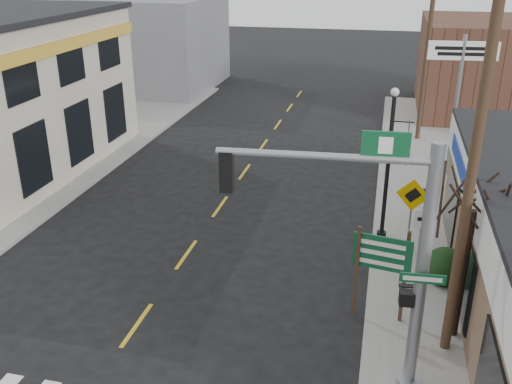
% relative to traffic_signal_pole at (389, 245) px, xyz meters
% --- Properties ---
extents(sidewalk_right, '(6.00, 38.00, 0.13)m').
position_rel_traffic_signal_pole_xyz_m(sidewalk_right, '(2.63, 10.00, -3.67)').
color(sidewalk_right, slate).
rests_on(sidewalk_right, ground).
extents(sidewalk_left, '(6.00, 38.00, 0.13)m').
position_rel_traffic_signal_pole_xyz_m(sidewalk_left, '(-15.37, 10.00, -3.67)').
color(sidewalk_left, slate).
rests_on(sidewalk_left, ground).
extents(center_line, '(0.12, 56.00, 0.01)m').
position_rel_traffic_signal_pole_xyz_m(center_line, '(-6.37, 5.00, -3.73)').
color(center_line, gold).
rests_on(center_line, ground).
extents(bldg_distant_right, '(8.00, 10.00, 5.60)m').
position_rel_traffic_signal_pole_xyz_m(bldg_distant_right, '(5.63, 27.00, -0.93)').
color(bldg_distant_right, brown).
rests_on(bldg_distant_right, ground).
extents(bldg_distant_left, '(9.00, 10.00, 6.40)m').
position_rel_traffic_signal_pole_xyz_m(bldg_distant_left, '(-17.37, 29.00, -0.53)').
color(bldg_distant_left, slate).
rests_on(bldg_distant_left, ground).
extents(traffic_signal_pole, '(4.77, 0.38, 6.05)m').
position_rel_traffic_signal_pole_xyz_m(traffic_signal_pole, '(0.00, 0.00, 0.00)').
color(traffic_signal_pole, gray).
rests_on(traffic_signal_pole, sidewalk_right).
extents(guide_sign, '(1.53, 0.13, 2.68)m').
position_rel_traffic_signal_pole_xyz_m(guide_sign, '(-0.07, 2.61, -1.86)').
color(guide_sign, '#453020').
rests_on(guide_sign, sidewalk_right).
extents(fire_hydrant, '(0.19, 0.19, 0.61)m').
position_rel_traffic_signal_pole_xyz_m(fire_hydrant, '(0.84, 1.29, -3.27)').
color(fire_hydrant, gold).
rests_on(fire_hydrant, sidewalk_right).
extents(ped_crossing_sign, '(1.06, 0.07, 2.73)m').
position_rel_traffic_signal_pole_xyz_m(ped_crossing_sign, '(0.75, 6.26, -1.73)').
color(ped_crossing_sign, gray).
rests_on(ped_crossing_sign, sidewalk_right).
extents(lamp_post, '(0.69, 0.54, 5.29)m').
position_rel_traffic_signal_pole_xyz_m(lamp_post, '(-0.01, 7.34, -0.53)').
color(lamp_post, black).
rests_on(lamp_post, sidewalk_right).
extents(dance_center_sign, '(2.86, 0.18, 6.07)m').
position_rel_traffic_signal_pole_xyz_m(dance_center_sign, '(2.63, 14.57, 1.03)').
color(dance_center_sign, gray).
rests_on(dance_center_sign, sidewalk_right).
extents(bare_tree, '(2.65, 2.65, 5.30)m').
position_rel_traffic_signal_pole_xyz_m(bare_tree, '(1.90, 2.36, 0.57)').
color(bare_tree, black).
rests_on(bare_tree, sidewalk_right).
extents(shrub_back, '(1.23, 1.23, 0.92)m').
position_rel_traffic_signal_pole_xyz_m(shrub_back, '(1.84, 5.02, -3.14)').
color(shrub_back, black).
rests_on(shrub_back, sidewalk_right).
extents(utility_pole_near, '(1.61, 0.24, 9.28)m').
position_rel_traffic_signal_pole_xyz_m(utility_pole_near, '(1.66, 1.75, 1.16)').
color(utility_pole_near, '#4F3D23').
rests_on(utility_pole_near, sidewalk_right).
extents(utility_pole_far, '(1.61, 0.24, 9.25)m').
position_rel_traffic_signal_pole_xyz_m(utility_pole_far, '(1.49, 19.67, 1.14)').
color(utility_pole_far, '#3A241D').
rests_on(utility_pole_far, sidewalk_right).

